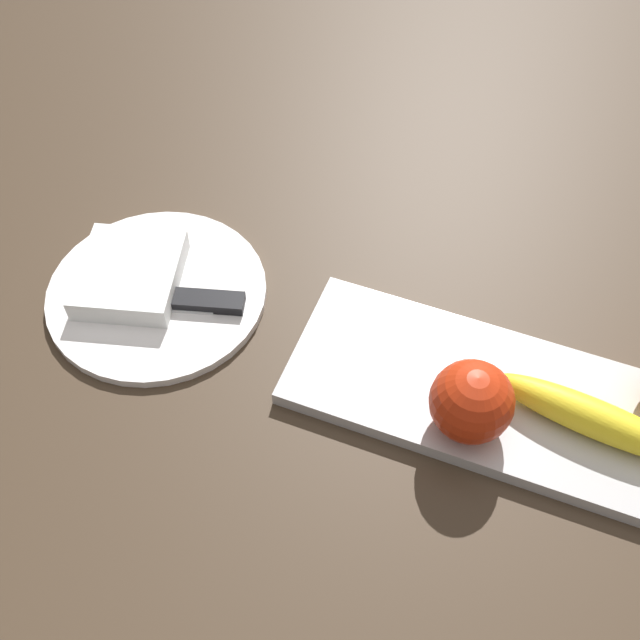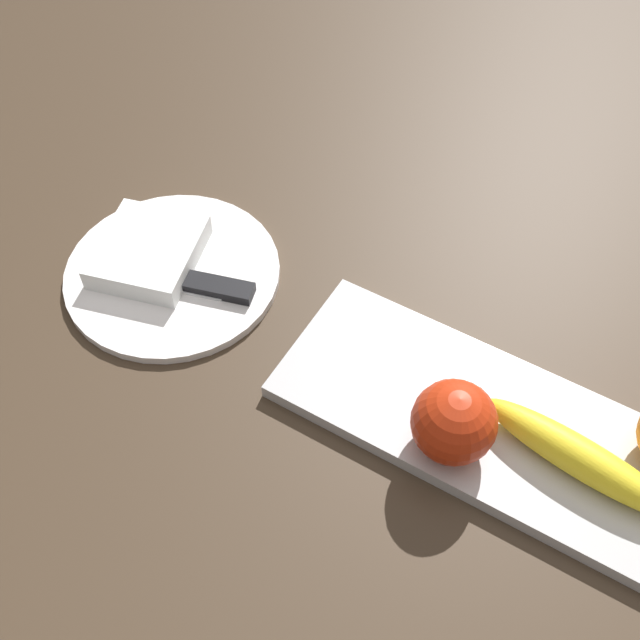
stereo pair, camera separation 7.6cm
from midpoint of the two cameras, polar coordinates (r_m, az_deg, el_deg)
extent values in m
plane|color=#3D2E20|center=(0.76, 14.85, -9.24)|extent=(2.40, 2.40, 0.00)
cube|color=#B9B8BA|center=(0.77, 15.21, -7.64)|extent=(0.42, 0.16, 0.02)
sphere|color=#B72A0F|center=(0.71, 12.85, -7.51)|extent=(0.08, 0.08, 0.08)
ellipsoid|color=yellow|center=(0.75, 21.31, -9.53)|extent=(0.19, 0.06, 0.04)
cylinder|color=white|center=(0.86, -8.25, 3.25)|extent=(0.24, 0.24, 0.01)
cube|color=white|center=(0.86, -9.97, 4.78)|extent=(0.13, 0.14, 0.03)
cube|color=silver|center=(0.85, -9.11, 2.87)|extent=(0.15, 0.06, 0.00)
cube|color=black|center=(0.83, -5.29, 2.30)|extent=(0.09, 0.05, 0.01)
camera|label=1|loc=(0.04, -87.13, 3.77)|focal=43.80mm
camera|label=2|loc=(0.04, 92.87, -3.77)|focal=43.80mm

